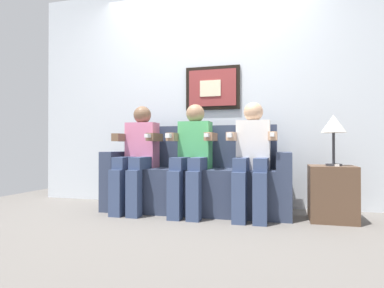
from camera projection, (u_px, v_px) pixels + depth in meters
name	position (u px, v px, depth m)	size (l,w,h in m)	color
ground_plane	(188.00, 218.00, 3.17)	(5.60, 5.60, 0.00)	#66605B
back_wall_assembly	(206.00, 93.00, 3.92)	(4.30, 0.10, 2.60)	silver
couch	(196.00, 181.00, 3.49)	(1.90, 0.58, 0.90)	#333D56
person_on_left	(138.00, 153.00, 3.49)	(0.46, 0.56, 1.11)	pink
person_in_middle	(192.00, 153.00, 3.33)	(0.46, 0.56, 1.11)	#4CB266
person_on_right	(252.00, 154.00, 3.18)	(0.46, 0.56, 1.11)	white
side_table_right	(332.00, 193.00, 3.04)	(0.40, 0.40, 0.50)	brown
table_lamp	(334.00, 126.00, 3.02)	(0.22, 0.22, 0.46)	#333338
spare_remote_on_table	(336.00, 165.00, 2.98)	(0.04, 0.13, 0.02)	white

